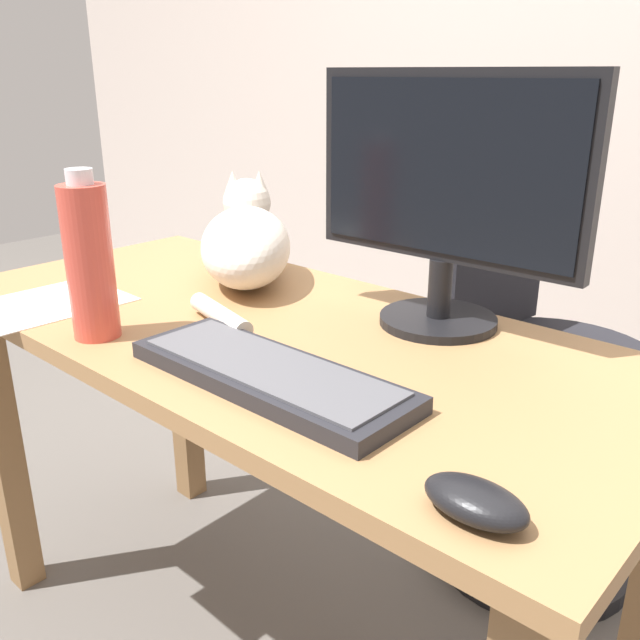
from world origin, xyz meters
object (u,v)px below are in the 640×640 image
keyboard (269,374)px  monitor (446,192)px  office_chair (529,397)px  water_bottle (89,261)px  cat (246,241)px  computer_mouse (475,501)px

keyboard → monitor: bearing=82.7°
office_chair → keyboard: bearing=-92.1°
monitor → water_bottle: size_ratio=1.77×
monitor → cat: (-0.45, -0.03, -0.15)m
monitor → water_bottle: (-0.38, -0.42, -0.10)m
cat → office_chair: bearing=48.4°
cat → computer_mouse: 0.87m
monitor → cat: bearing=-175.8°
office_chair → computer_mouse: bearing=-69.2°
monitor → keyboard: 0.42m
office_chair → monitor: 0.71m
office_chair → water_bottle: 1.05m
office_chair → water_bottle: size_ratio=3.53×
office_chair → water_bottle: (-0.37, -0.87, 0.44)m
office_chair → keyboard: 0.88m
keyboard → cat: (-0.40, 0.32, 0.07)m
office_chair → water_bottle: bearing=-112.9°
keyboard → water_bottle: size_ratio=1.62×
monitor → cat: monitor is taller
keyboard → computer_mouse: computer_mouse is taller
cat → computer_mouse: bearing=-27.5°
cat → water_bottle: size_ratio=1.71×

